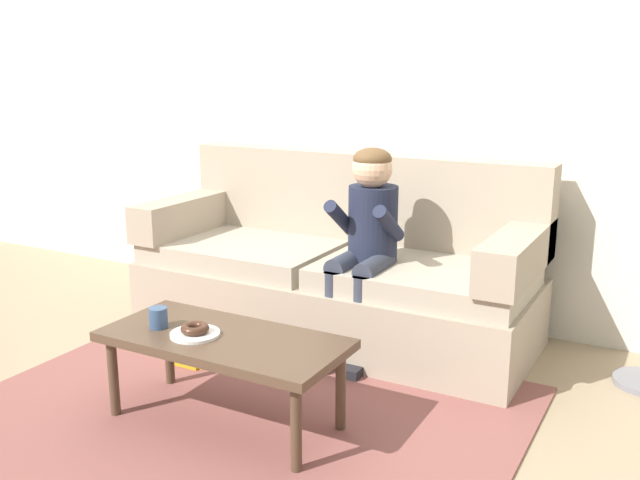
# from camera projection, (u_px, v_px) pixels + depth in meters

# --- Properties ---
(ground) EXTENTS (10.00, 10.00, 0.00)m
(ground) POSITION_uv_depth(u_px,v_px,m) (270.00, 392.00, 3.35)
(ground) COLOR #9E896B
(wall_back) EXTENTS (8.00, 0.10, 2.80)m
(wall_back) POSITION_uv_depth(u_px,v_px,m) (393.00, 84.00, 4.20)
(wall_back) COLOR silver
(wall_back) RESTS_ON ground
(area_rug) EXTENTS (2.39, 1.86, 0.01)m
(area_rug) POSITION_uv_depth(u_px,v_px,m) (239.00, 413.00, 3.13)
(area_rug) COLOR brown
(area_rug) RESTS_ON ground
(couch) EXTENTS (2.23, 0.90, 1.01)m
(couch) POSITION_uv_depth(u_px,v_px,m) (338.00, 273.00, 4.03)
(couch) COLOR tan
(couch) RESTS_ON ground
(coffee_table) EXTENTS (1.05, 0.49, 0.41)m
(coffee_table) POSITION_uv_depth(u_px,v_px,m) (223.00, 346.00, 2.97)
(coffee_table) COLOR #4C3828
(coffee_table) RESTS_ON ground
(person_child) EXTENTS (0.34, 0.58, 1.10)m
(person_child) POSITION_uv_depth(u_px,v_px,m) (366.00, 232.00, 3.64)
(person_child) COLOR #1E2338
(person_child) RESTS_ON ground
(plate) EXTENTS (0.21, 0.21, 0.01)m
(plate) POSITION_uv_depth(u_px,v_px,m) (195.00, 334.00, 2.96)
(plate) COLOR white
(plate) RESTS_ON coffee_table
(donut) EXTENTS (0.16, 0.16, 0.04)m
(donut) POSITION_uv_depth(u_px,v_px,m) (195.00, 328.00, 2.95)
(donut) COLOR #422619
(donut) RESTS_ON plate
(mug) EXTENTS (0.08, 0.08, 0.09)m
(mug) POSITION_uv_depth(u_px,v_px,m) (158.00, 318.00, 3.04)
(mug) COLOR #334C72
(mug) RESTS_ON coffee_table
(toy_controller) EXTENTS (0.23, 0.09, 0.05)m
(toy_controller) POSITION_uv_depth(u_px,v_px,m) (189.00, 362.00, 3.62)
(toy_controller) COLOR gold
(toy_controller) RESTS_ON ground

